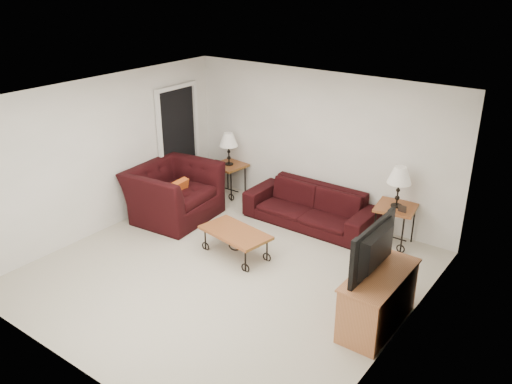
% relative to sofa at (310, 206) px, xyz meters
% --- Properties ---
extents(ground, '(5.00, 5.00, 0.00)m').
position_rel_sofa_xyz_m(ground, '(-0.16, -2.02, -0.32)').
color(ground, '#B8B39D').
rests_on(ground, ground).
extents(wall_back, '(5.00, 0.02, 2.50)m').
position_rel_sofa_xyz_m(wall_back, '(-0.16, 0.48, 0.93)').
color(wall_back, white).
rests_on(wall_back, ground).
extents(wall_front, '(5.00, 0.02, 2.50)m').
position_rel_sofa_xyz_m(wall_front, '(-0.16, -4.52, 0.93)').
color(wall_front, white).
rests_on(wall_front, ground).
extents(wall_left, '(0.02, 5.00, 2.50)m').
position_rel_sofa_xyz_m(wall_left, '(-2.66, -2.02, 0.93)').
color(wall_left, white).
rests_on(wall_left, ground).
extents(wall_right, '(0.02, 5.00, 2.50)m').
position_rel_sofa_xyz_m(wall_right, '(2.34, -2.02, 0.93)').
color(wall_right, white).
rests_on(wall_right, ground).
extents(ceiling, '(5.00, 5.00, 0.00)m').
position_rel_sofa_xyz_m(ceiling, '(-0.16, -2.02, 2.18)').
color(ceiling, white).
rests_on(ceiling, wall_back).
extents(doorway, '(0.08, 0.94, 2.04)m').
position_rel_sofa_xyz_m(doorway, '(-2.63, -0.37, 0.70)').
color(doorway, black).
rests_on(doorway, ground).
extents(sofa, '(2.22, 0.87, 0.65)m').
position_rel_sofa_xyz_m(sofa, '(0.00, 0.00, 0.00)').
color(sofa, black).
rests_on(sofa, ground).
extents(side_table_left, '(0.62, 0.62, 0.61)m').
position_rel_sofa_xyz_m(side_table_left, '(-1.89, 0.18, -0.02)').
color(side_table_left, brown).
rests_on(side_table_left, ground).
extents(side_table_right, '(0.67, 0.67, 0.64)m').
position_rel_sofa_xyz_m(side_table_right, '(1.41, 0.18, -0.00)').
color(side_table_right, brown).
rests_on(side_table_right, ground).
extents(lamp_left, '(0.38, 0.38, 0.61)m').
position_rel_sofa_xyz_m(lamp_left, '(-1.89, 0.18, 0.59)').
color(lamp_left, black).
rests_on(lamp_left, side_table_left).
extents(lamp_right, '(0.42, 0.42, 0.64)m').
position_rel_sofa_xyz_m(lamp_right, '(1.41, 0.18, 0.64)').
color(lamp_right, black).
rests_on(lamp_right, side_table_right).
extents(photo_frame_left, '(0.12, 0.02, 0.10)m').
position_rel_sofa_xyz_m(photo_frame_left, '(-2.04, 0.03, 0.34)').
color(photo_frame_left, black).
rests_on(photo_frame_left, side_table_left).
extents(photo_frame_right, '(0.13, 0.02, 0.11)m').
position_rel_sofa_xyz_m(photo_frame_right, '(1.56, 0.03, 0.37)').
color(photo_frame_right, black).
rests_on(photo_frame_right, side_table_right).
extents(coffee_table, '(1.14, 0.74, 0.40)m').
position_rel_sofa_xyz_m(coffee_table, '(-0.36, -1.57, -0.12)').
color(coffee_table, brown).
rests_on(coffee_table, ground).
extents(armchair, '(1.35, 1.52, 0.92)m').
position_rel_sofa_xyz_m(armchair, '(-2.03, -1.15, 0.13)').
color(armchair, black).
rests_on(armchair, ground).
extents(throw_pillow, '(0.15, 0.42, 0.42)m').
position_rel_sofa_xyz_m(throw_pillow, '(-1.88, -1.20, 0.20)').
color(throw_pillow, '#DB551C').
rests_on(throw_pillow, armchair).
extents(tv_stand, '(0.50, 1.20, 0.72)m').
position_rel_sofa_xyz_m(tv_stand, '(2.07, -1.90, 0.04)').
color(tv_stand, '#B47043').
rests_on(tv_stand, ground).
extents(television, '(0.14, 1.08, 0.62)m').
position_rel_sofa_xyz_m(television, '(2.05, -1.90, 0.71)').
color(television, black).
rests_on(television, tv_stand).
extents(backpack, '(0.40, 0.35, 0.44)m').
position_rel_sofa_xyz_m(backpack, '(1.53, -0.59, -0.11)').
color(backpack, black).
rests_on(backpack, ground).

